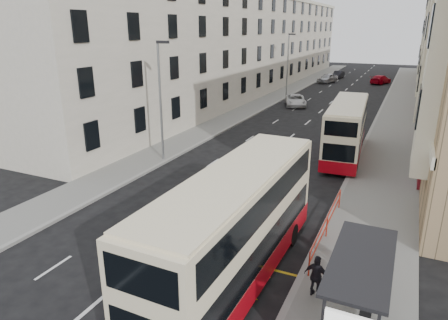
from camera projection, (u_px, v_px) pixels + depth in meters
The scene contains 19 objects.
ground at pixel (131, 273), 15.32m from camera, with size 200.00×200.00×0.00m, color black.
pavement_right at pixel (396, 125), 37.87m from camera, with size 4.00×120.00×0.15m, color slate.
pavement_left at pixel (245, 111), 44.08m from camera, with size 3.00×120.00×0.15m, color slate.
kerb_right at pixel (374, 123), 38.67m from camera, with size 0.25×120.00×0.15m, color gray.
kerb_left at pixel (258, 113), 43.48m from camera, with size 0.25×120.00×0.15m, color gray.
road_markings at pixel (338, 96), 53.98m from camera, with size 10.00×110.00×0.01m, color silver, non-canonical shape.
terrace_left at pixel (248, 45), 57.73m from camera, with size 9.18×79.00×13.25m.
bus_shelter at pixel (363, 289), 10.96m from camera, with size 1.65×4.25×2.70m.
guard_railing at pixel (327, 222), 17.48m from camera, with size 0.06×6.56×1.01m.
street_lamp_near at pixel (161, 95), 26.71m from camera, with size 0.93×0.18×8.00m.
street_lamp_far at pixel (288, 61), 52.48m from camera, with size 0.93×0.18×8.00m.
double_decker_front at pixel (236, 228), 14.15m from camera, with size 2.64×10.84×4.31m.
double_decker_rear at pixel (346, 129), 28.48m from camera, with size 2.96×10.08×3.97m.
pedestrian_mid at pixel (367, 261), 14.30m from camera, with size 0.84×0.66×1.74m, color black.
pedestrian_far at pixel (317, 276), 13.56m from camera, with size 0.90×0.38×1.54m, color black.
white_van at pixel (296, 100), 47.36m from camera, with size 2.23×4.83×1.34m, color silver.
car_silver at pixel (327, 78), 66.86m from camera, with size 1.86×4.62×1.57m, color #ACAEB3.
car_dark at pixel (338, 75), 72.70m from camera, with size 1.41×4.03×1.33m, color black.
car_red at pixel (381, 79), 65.75m from camera, with size 1.96×4.83×1.40m, color #A70112.
Camera 1 is at (8.79, -10.41, 8.99)m, focal length 32.00 mm.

